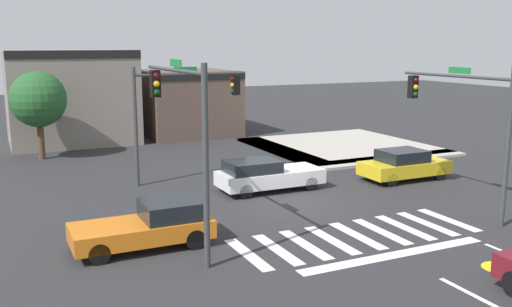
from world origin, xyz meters
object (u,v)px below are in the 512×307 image
object	(u,v)px
traffic_signal_northwest	(182,101)
car_white	(266,175)
traffic_signal_southwest	(181,116)
car_yellow	(404,165)
car_orange	(150,225)
roadside_tree	(38,100)
traffic_signal_southeast	(462,110)

from	to	relation	value
traffic_signal_northwest	car_white	world-z (taller)	traffic_signal_northwest
traffic_signal_southwest	car_yellow	distance (m)	13.49
traffic_signal_northwest	car_orange	size ratio (longest dim) A/B	1.24
car_orange	roadside_tree	distance (m)	16.83
car_yellow	traffic_signal_northwest	bearing A→B (deg)	156.23
car_orange	roadside_tree	world-z (taller)	roadside_tree
car_yellow	car_orange	world-z (taller)	car_yellow
traffic_signal_southeast	traffic_signal_northwest	bearing A→B (deg)	41.33
traffic_signal_northwest	roadside_tree	xyz separation A→B (m)	(-5.62, 8.44, -0.44)
car_orange	roadside_tree	xyz separation A→B (m)	(-1.83, 16.52, 2.66)
traffic_signal_northwest	car_white	distance (m)	5.29
car_orange	roadside_tree	bearing A→B (deg)	-83.67
car_white	roadside_tree	distance (m)	14.66
traffic_signal_southwest	car_white	bearing A→B (deg)	-47.54
car_white	car_yellow	bearing A→B (deg)	-7.86
traffic_signal_southwest	car_orange	world-z (taller)	traffic_signal_southwest
traffic_signal_southeast	traffic_signal_southwest	bearing A→B (deg)	85.05
traffic_signal_northwest	car_yellow	size ratio (longest dim) A/B	1.28
traffic_signal_northwest	traffic_signal_southeast	size ratio (longest dim) A/B	0.95
traffic_signal_southeast	car_yellow	size ratio (longest dim) A/B	1.35
car_yellow	car_orange	bearing A→B (deg)	-164.15
traffic_signal_southwest	roadside_tree	bearing A→B (deg)	9.80
car_white	roadside_tree	size ratio (longest dim) A/B	0.94
traffic_signal_northwest	traffic_signal_southwest	distance (m)	8.75
traffic_signal_northwest	car_orange	world-z (taller)	traffic_signal_northwest
car_orange	traffic_signal_northwest	bearing A→B (deg)	-115.11
car_yellow	roadside_tree	size ratio (longest dim) A/B	0.86
traffic_signal_northwest	traffic_signal_southeast	bearing A→B (deg)	-48.67
traffic_signal_southeast	car_white	distance (m)	8.65
roadside_tree	traffic_signal_southwest	bearing A→B (deg)	-80.20
traffic_signal_southeast	roadside_tree	xyz separation A→B (m)	(-13.75, 17.69, -0.58)
traffic_signal_southeast	roadside_tree	world-z (taller)	traffic_signal_southeast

